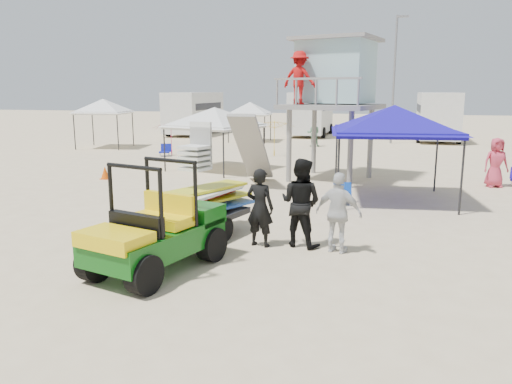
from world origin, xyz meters
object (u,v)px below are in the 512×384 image
(utility_cart, at_px, (153,222))
(lifeguard_tower, at_px, (330,77))
(surf_trailer, at_px, (200,197))
(man_left, at_px, (260,208))
(canopy_blue, at_px, (395,110))

(utility_cart, bearing_deg, lifeguard_tower, 80.46)
(surf_trailer, distance_m, lifeguard_tower, 9.31)
(surf_trailer, bearing_deg, utility_cart, -90.13)
(surf_trailer, xyz_separation_m, man_left, (1.52, -0.30, -0.09))
(surf_trailer, relative_size, man_left, 1.62)
(lifeguard_tower, bearing_deg, surf_trailer, -102.01)
(surf_trailer, height_order, lifeguard_tower, lifeguard_tower)
(surf_trailer, bearing_deg, man_left, -11.18)
(man_left, distance_m, lifeguard_tower, 9.45)
(utility_cart, relative_size, man_left, 1.71)
(lifeguard_tower, distance_m, canopy_blue, 4.25)
(utility_cart, xyz_separation_m, canopy_blue, (4.23, 7.64, 1.84))
(utility_cart, height_order, surf_trailer, surf_trailer)
(lifeguard_tower, relative_size, canopy_blue, 1.33)
(utility_cart, xyz_separation_m, man_left, (1.52, 2.04, -0.09))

